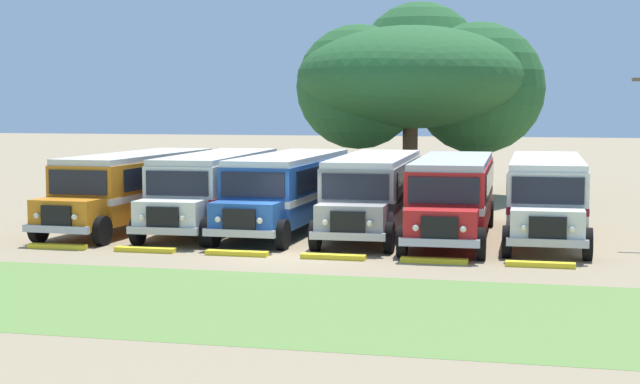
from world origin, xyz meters
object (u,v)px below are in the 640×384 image
object	(u,v)px
parked_bus_slot_0	(136,186)
parked_bus_slot_5	(546,193)
parked_bus_slot_1	(216,186)
parked_bus_slot_4	(453,193)
parked_bus_slot_3	(374,189)
parked_bus_slot_2	(288,188)
broad_shade_tree	(418,78)

from	to	relation	value
parked_bus_slot_0	parked_bus_slot_5	size ratio (longest dim) A/B	1.00
parked_bus_slot_0	parked_bus_slot_1	bearing A→B (deg)	100.41
parked_bus_slot_0	parked_bus_slot_4	bearing A→B (deg)	91.71
parked_bus_slot_3	parked_bus_slot_5	bearing A→B (deg)	87.95
parked_bus_slot_1	parked_bus_slot_5	xyz separation A→B (m)	(12.31, 0.10, 0.00)
parked_bus_slot_1	parked_bus_slot_2	bearing A→B (deg)	88.44
parked_bus_slot_0	parked_bus_slot_1	xyz separation A→B (m)	(3.10, 0.42, 0.00)
parked_bus_slot_2	parked_bus_slot_3	xyz separation A→B (m)	(3.24, 0.10, 0.00)
parked_bus_slot_1	parked_bus_slot_5	size ratio (longest dim) A/B	1.00
parked_bus_slot_0	parked_bus_slot_1	size ratio (longest dim) A/B	1.00
parked_bus_slot_4	parked_bus_slot_1	bearing A→B (deg)	-95.38
parked_bus_slot_1	parked_bus_slot_3	world-z (taller)	same
parked_bus_slot_1	parked_bus_slot_2	world-z (taller)	same
broad_shade_tree	parked_bus_slot_1	bearing A→B (deg)	-112.42
parked_bus_slot_1	broad_shade_tree	xyz separation A→B (m)	(5.85, 14.19, 4.43)
parked_bus_slot_4	parked_bus_slot_0	bearing A→B (deg)	-92.40
parked_bus_slot_5	parked_bus_slot_3	bearing A→B (deg)	-90.70
parked_bus_slot_0	parked_bus_slot_4	size ratio (longest dim) A/B	1.00
parked_bus_slot_1	parked_bus_slot_4	distance (m)	9.11
parked_bus_slot_4	parked_bus_slot_5	size ratio (longest dim) A/B	1.00
parked_bus_slot_0	parked_bus_slot_3	distance (m)	9.23
parked_bus_slot_2	broad_shade_tree	size ratio (longest dim) A/B	0.84
parked_bus_slot_5	broad_shade_tree	distance (m)	16.12
parked_bus_slot_0	parked_bus_slot_5	xyz separation A→B (m)	(15.41, 0.52, 0.00)
parked_bus_slot_3	broad_shade_tree	distance (m)	14.75
parked_bus_slot_1	parked_bus_slot_0	bearing A→B (deg)	-84.17
parked_bus_slot_2	broad_shade_tree	bearing A→B (deg)	168.91
parked_bus_slot_3	parked_bus_slot_4	world-z (taller)	same
parked_bus_slot_2	parked_bus_slot_4	size ratio (longest dim) A/B	1.00
parked_bus_slot_0	parked_bus_slot_3	bearing A→B (deg)	95.99
parked_bus_slot_5	parked_bus_slot_4	bearing A→B (deg)	-78.00
parked_bus_slot_1	parked_bus_slot_5	distance (m)	12.31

